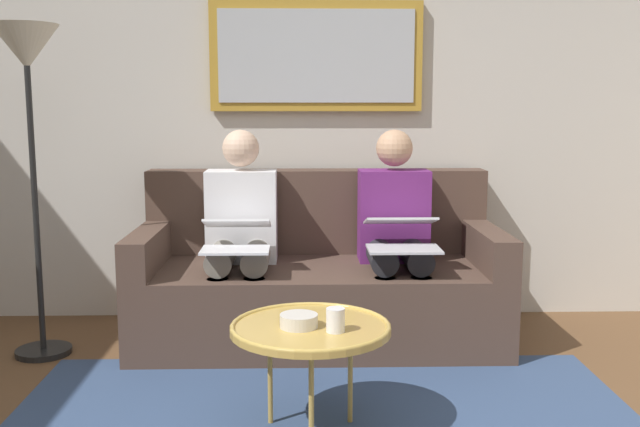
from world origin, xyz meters
TOP-DOWN VIEW (x-y plane):
  - wall_rear at (0.00, -2.60)m, footprint 6.00×0.12m
  - couch at (0.00, -2.12)m, footprint 1.94×0.90m
  - framed_mirror at (0.00, -2.51)m, footprint 1.23×0.05m
  - coffee_table at (0.06, -0.90)m, footprint 0.62×0.62m
  - cup at (-0.03, -0.82)m, footprint 0.07×0.07m
  - bowl at (0.10, -0.88)m, footprint 0.15×0.15m
  - person_left at (-0.42, -2.05)m, footprint 0.38×0.58m
  - laptop_silver at (-0.42, -1.81)m, footprint 0.36×0.38m
  - person_right at (0.42, -2.05)m, footprint 0.38×0.58m
  - laptop_white at (0.42, -1.81)m, footprint 0.33×0.36m
  - standing_lamp at (1.42, -1.85)m, footprint 0.32×0.32m

SIDE VIEW (x-z plane):
  - couch at x=0.00m, z-range -0.14..0.76m
  - coffee_table at x=0.06m, z-range 0.20..0.65m
  - bowl at x=0.10m, z-range 0.44..0.49m
  - cup at x=-0.03m, z-range 0.44..0.53m
  - person_left at x=-0.42m, z-range 0.04..1.18m
  - person_right at x=0.42m, z-range 0.04..1.18m
  - laptop_white at x=0.42m, z-range 0.55..0.71m
  - laptop_silver at x=-0.42m, z-range 0.55..0.71m
  - wall_rear at x=0.00m, z-range 0.00..2.60m
  - standing_lamp at x=1.42m, z-range 0.54..2.20m
  - framed_mirror at x=0.00m, z-range 1.23..1.87m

